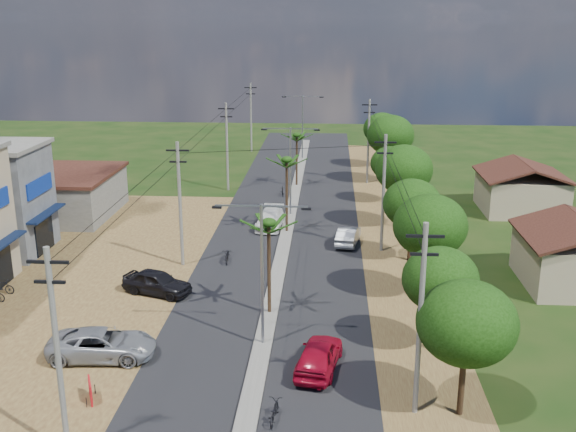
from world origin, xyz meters
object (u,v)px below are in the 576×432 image
at_px(moto_rider_east, 274,412).
at_px(car_white_far, 270,219).
at_px(roadside_sign, 90,391).
at_px(car_red_near, 319,356).
at_px(car_parked_dark, 157,283).
at_px(car_silver_mid, 348,236).
at_px(car_parked_silver, 102,345).

bearing_deg(moto_rider_east, car_white_far, -79.18).
xyz_separation_m(moto_rider_east, roadside_sign, (-8.65, 1.10, 0.07)).
bearing_deg(car_red_near, moto_rider_east, 78.08).
xyz_separation_m(car_white_far, car_parked_dark, (-6.00, -14.74, 0.05)).
relative_size(car_silver_mid, car_parked_silver, 0.76).
bearing_deg(car_parked_dark, roadside_sign, -160.15).
bearing_deg(car_silver_mid, moto_rider_east, 91.37).
distance_m(car_white_far, roadside_sign, 28.03).
relative_size(car_parked_dark, moto_rider_east, 2.66).
bearing_deg(car_white_far, moto_rider_east, -81.32).
distance_m(car_red_near, roadside_sign, 11.11).
height_order(car_parked_dark, moto_rider_east, car_parked_dark).
xyz_separation_m(car_silver_mid, car_parked_silver, (-13.22, -19.33, 0.08)).
height_order(car_red_near, car_parked_dark, car_red_near).
distance_m(car_silver_mid, car_parked_dark, 16.48).
relative_size(car_red_near, moto_rider_east, 2.72).
distance_m(car_red_near, car_white_far, 24.29).
distance_m(car_parked_silver, car_parked_dark, 8.61).
xyz_separation_m(car_parked_dark, moto_rider_east, (8.70, -13.75, -0.33)).
height_order(car_red_near, car_white_far, car_red_near).
height_order(car_silver_mid, moto_rider_east, car_silver_mid).
bearing_deg(moto_rider_east, car_parked_silver, -23.35).
distance_m(car_silver_mid, car_white_far, 7.63).
relative_size(car_white_far, car_parked_dark, 1.11).
bearing_deg(car_silver_mid, roadside_sign, 72.18).
bearing_deg(car_white_far, roadside_sign, -98.99).
distance_m(car_parked_silver, roadside_sign, 4.15).
height_order(car_white_far, car_parked_dark, car_parked_dark).
xyz_separation_m(car_white_far, car_parked_silver, (-6.72, -23.32, 0.04)).
height_order(car_silver_mid, car_parked_silver, car_parked_silver).
xyz_separation_m(car_red_near, moto_rider_east, (-1.88, -4.63, -0.35)).
relative_size(car_silver_mid, car_parked_dark, 0.92).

